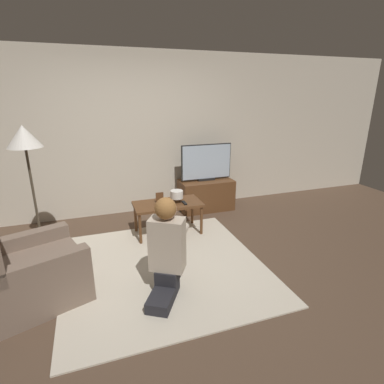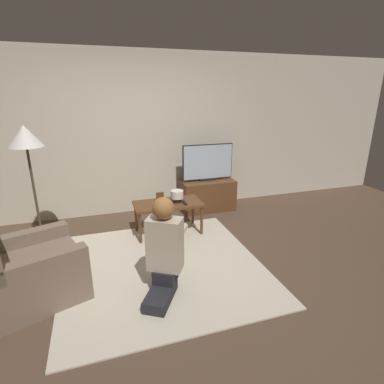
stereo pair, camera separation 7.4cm
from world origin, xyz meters
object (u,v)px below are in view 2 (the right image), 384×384
object	(u,v)px
floor_lamp	(26,145)
armchair	(30,272)
coffee_table	(168,206)
person_kneeling	(164,246)
tv	(208,162)
table_lamp	(177,195)

from	to	relation	value
floor_lamp	armchair	size ratio (longest dim) A/B	1.52
coffee_table	armchair	bearing A→B (deg)	-148.04
coffee_table	person_kneeling	xyz separation A→B (m)	(-0.35, -1.31, 0.10)
tv	armchair	distance (m)	3.09
coffee_table	armchair	world-z (taller)	armchair
tv	armchair	world-z (taller)	tv
tv	table_lamp	world-z (taller)	tv
person_kneeling	table_lamp	distance (m)	1.39
armchair	table_lamp	size ratio (longest dim) A/B	5.86
person_kneeling	coffee_table	bearing A→B (deg)	-74.02
floor_lamp	table_lamp	distance (m)	1.97
person_kneeling	armchair	bearing A→B (deg)	17.49
table_lamp	floor_lamp	bearing A→B (deg)	178.53
armchair	person_kneeling	xyz separation A→B (m)	(1.27, -0.30, 0.22)
person_kneeling	table_lamp	size ratio (longest dim) A/B	5.62
floor_lamp	armchair	world-z (taller)	floor_lamp
floor_lamp	person_kneeling	size ratio (longest dim) A/B	1.59
tv	table_lamp	xyz separation A→B (m)	(-0.74, -0.74, -0.26)
floor_lamp	person_kneeling	world-z (taller)	floor_lamp
tv	armchair	bearing A→B (deg)	-145.00
coffee_table	table_lamp	world-z (taller)	table_lamp
floor_lamp	table_lamp	world-z (taller)	floor_lamp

